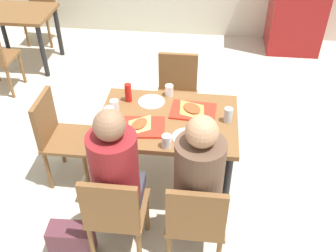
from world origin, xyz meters
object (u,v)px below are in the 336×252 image
(pizza_slice_b, at_px, (192,109))
(foil_bundle, at_px, (109,111))
(pizza_slice_a, at_px, (139,124))
(background_table, at_px, (17,21))
(main_table, at_px, (168,129))
(paper_plate_center, at_px, (151,102))
(background_chair_far, at_px, (40,7))
(tray_red_near, at_px, (141,127))
(handbag, at_px, (72,240))
(chair_near_right, at_px, (196,219))
(condiment_bottle, at_px, (128,93))
(chair_left_end, at_px, (59,133))
(plastic_cup_a, at_px, (169,90))
(chair_near_left, at_px, (115,212))
(plastic_cup_b, at_px, (167,141))
(plastic_cup_c, at_px, (115,106))
(chair_far_side, at_px, (177,91))
(person_in_red, at_px, (116,171))
(paper_plate_near_edge, at_px, (187,137))
(soda_can, at_px, (228,115))
(tray_red_far, at_px, (193,111))
(person_in_brown_jacket, at_px, (199,178))

(pizza_slice_b, xyz_separation_m, foil_bundle, (-0.65, -0.14, 0.03))
(pizza_slice_a, bearing_deg, background_table, 132.32)
(main_table, bearing_deg, paper_plate_center, 127.35)
(foil_bundle, xyz_separation_m, background_chair_far, (-1.67, 2.75, -0.28))
(background_chair_far, bearing_deg, tray_red_near, -55.85)
(main_table, height_order, handbag, main_table)
(chair_near_right, height_order, condiment_bottle, condiment_bottle)
(main_table, bearing_deg, pizza_slice_a, -148.58)
(chair_left_end, height_order, plastic_cup_a, chair_left_end)
(pizza_slice_a, bearing_deg, paper_plate_center, 83.13)
(chair_near_left, distance_m, pizza_slice_a, 0.70)
(plastic_cup_b, distance_m, handbag, 1.02)
(main_table, distance_m, plastic_cup_c, 0.47)
(chair_far_side, distance_m, condiment_bottle, 0.73)
(chair_far_side, distance_m, plastic_cup_a, 0.53)
(pizza_slice_a, xyz_separation_m, handbag, (-0.42, -0.67, -0.61))
(person_in_red, xyz_separation_m, handbag, (-0.35, -0.16, -0.60))
(pizza_slice_b, bearing_deg, plastic_cup_a, 134.82)
(chair_near_right, bearing_deg, plastic_cup_a, 105.21)
(pizza_slice_b, relative_size, plastic_cup_a, 2.89)
(paper_plate_near_edge, distance_m, handbag, 1.14)
(chair_left_end, distance_m, soda_can, 1.43)
(plastic_cup_c, xyz_separation_m, foil_bundle, (-0.03, -0.08, 0.00))
(tray_red_far, distance_m, paper_plate_center, 0.37)
(foil_bundle, bearing_deg, soda_can, 2.41)
(chair_near_right, relative_size, pizza_slice_a, 3.22)
(chair_near_right, bearing_deg, tray_red_far, 95.26)
(plastic_cup_a, distance_m, background_chair_far, 3.20)
(person_in_red, height_order, soda_can, person_in_red)
(person_in_red, bearing_deg, foil_bundle, 107.30)
(condiment_bottle, distance_m, background_table, 2.52)
(main_table, height_order, condiment_bottle, condiment_bottle)
(handbag, bearing_deg, person_in_brown_jacket, 9.85)
(tray_red_near, xyz_separation_m, plastic_cup_c, (-0.25, 0.20, 0.04))
(person_in_brown_jacket, distance_m, plastic_cup_c, 1.00)
(main_table, distance_m, handbag, 1.12)
(chair_left_end, bearing_deg, pizza_slice_b, 6.36)
(plastic_cup_a, relative_size, background_chair_far, 0.12)
(condiment_bottle, bearing_deg, background_table, 135.01)
(chair_left_end, height_order, foil_bundle, chair_left_end)
(paper_plate_near_edge, xyz_separation_m, background_table, (-2.30, 2.21, -0.13))
(background_table, relative_size, background_chair_far, 1.07)
(chair_near_right, relative_size, pizza_slice_b, 2.92)
(paper_plate_center, bearing_deg, paper_plate_near_edge, -52.65)
(chair_far_side, height_order, condiment_bottle, condiment_bottle)
(pizza_slice_b, bearing_deg, chair_far_side, 105.47)
(paper_plate_center, bearing_deg, condiment_bottle, 180.00)
(paper_plate_near_edge, bearing_deg, plastic_cup_b, -139.38)
(chair_near_left, xyz_separation_m, paper_plate_center, (0.11, 0.99, 0.24))
(tray_red_near, bearing_deg, chair_near_right, -53.88)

